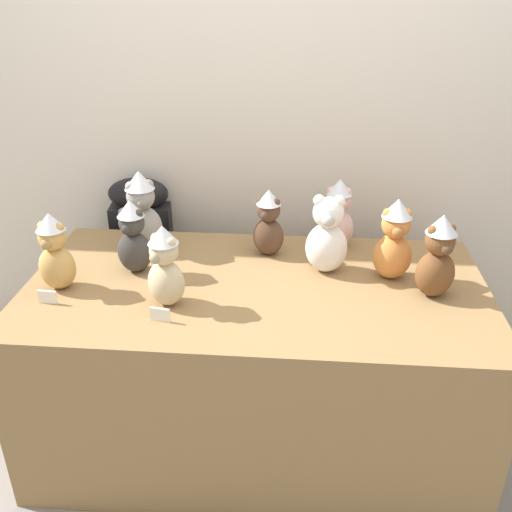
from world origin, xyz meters
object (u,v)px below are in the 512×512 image
at_px(teddy_bear_blush, 338,214).
at_px(teddy_bear_ginger, 394,240).
at_px(display_table, 256,365).
at_px(teddy_bear_sand, 165,267).
at_px(teddy_bear_ash, 142,212).
at_px(teddy_bear_snow, 327,237).
at_px(teddy_bear_chestnut, 438,257).
at_px(teddy_bear_charcoal, 133,237).
at_px(teddy_bear_cocoa, 268,223).
at_px(instrument_case, 146,269).
at_px(teddy_bear_honey, 55,252).

bearing_deg(teddy_bear_blush, teddy_bear_ginger, -44.40).
xyz_separation_m(display_table, teddy_bear_sand, (-0.30, -0.16, 0.52)).
distance_m(teddy_bear_ginger, teddy_bear_ash, 1.01).
height_order(teddy_bear_ginger, teddy_bear_snow, teddy_bear_ginger).
relative_size(teddy_bear_ginger, teddy_bear_chestnut, 1.02).
height_order(teddy_bear_charcoal, teddy_bear_ash, teddy_bear_ash).
bearing_deg(teddy_bear_cocoa, teddy_bear_sand, -111.25).
xyz_separation_m(teddy_bear_cocoa, teddy_bear_snow, (0.23, -0.13, 0.01)).
xyz_separation_m(teddy_bear_sand, teddy_bear_cocoa, (0.33, 0.42, -0.01)).
bearing_deg(instrument_case, teddy_bear_ginger, -29.13).
distance_m(instrument_case, teddy_bear_charcoal, 0.67).
relative_size(display_table, teddy_bear_ash, 5.01).
height_order(teddy_bear_honey, teddy_bear_ash, teddy_bear_ash).
height_order(teddy_bear_sand, teddy_bear_ginger, teddy_bear_ginger).
bearing_deg(teddy_bear_ash, teddy_bear_charcoal, -111.21).
height_order(teddy_bear_blush, teddy_bear_cocoa, teddy_bear_blush).
bearing_deg(instrument_case, teddy_bear_cocoa, -32.64).
relative_size(teddy_bear_honey, teddy_bear_ash, 0.87).
xyz_separation_m(display_table, teddy_bear_charcoal, (-0.48, 0.07, 0.52)).
height_order(teddy_bear_sand, teddy_bear_snow, teddy_bear_snow).
xyz_separation_m(teddy_bear_sand, teddy_bear_ash, (-0.19, 0.42, 0.02)).
relative_size(teddy_bear_honey, teddy_bear_chestnut, 0.95).
distance_m(teddy_bear_sand, teddy_bear_charcoal, 0.29).
xyz_separation_m(instrument_case, teddy_bear_snow, (0.86, -0.44, 0.41)).
xyz_separation_m(instrument_case, teddy_bear_chestnut, (1.24, -0.60, 0.42)).
distance_m(instrument_case, teddy_bear_sand, 0.90).
height_order(instrument_case, teddy_bear_snow, teddy_bear_snow).
distance_m(display_table, teddy_bear_sand, 0.62).
height_order(teddy_bear_sand, teddy_bear_ash, teddy_bear_ash).
xyz_separation_m(teddy_bear_charcoal, teddy_bear_chestnut, (1.12, -0.09, 0.01)).
bearing_deg(teddy_bear_ash, display_table, -53.03).
bearing_deg(teddy_bear_ash, teddy_bear_blush, -18.20).
bearing_deg(teddy_bear_ash, teddy_bear_ginger, -34.18).
relative_size(instrument_case, teddy_bear_snow, 3.04).
bearing_deg(teddy_bear_blush, display_table, -122.96).
xyz_separation_m(teddy_bear_honey, teddy_bear_ginger, (1.23, 0.18, 0.01)).
height_order(teddy_bear_chestnut, teddy_bear_ash, teddy_bear_ash).
bearing_deg(display_table, teddy_bear_honey, -173.45).
height_order(display_table, teddy_bear_charcoal, teddy_bear_charcoal).
bearing_deg(teddy_bear_snow, teddy_bear_blush, 79.25).
relative_size(teddy_bear_sand, teddy_bear_honey, 1.01).
bearing_deg(teddy_bear_honey, instrument_case, 84.67).
distance_m(teddy_bear_ginger, teddy_bear_blush, 0.32).
height_order(teddy_bear_honey, teddy_bear_cocoa, teddy_bear_honey).
relative_size(teddy_bear_honey, teddy_bear_snow, 0.95).
relative_size(instrument_case, teddy_bear_sand, 3.17).
distance_m(teddy_bear_honey, teddy_bear_blush, 1.13).
xyz_separation_m(teddy_bear_ginger, teddy_bear_ash, (-1.00, 0.16, 0.01)).
height_order(teddy_bear_sand, teddy_bear_chestnut, teddy_bear_chestnut).
relative_size(teddy_bear_sand, teddy_bear_blush, 1.00).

